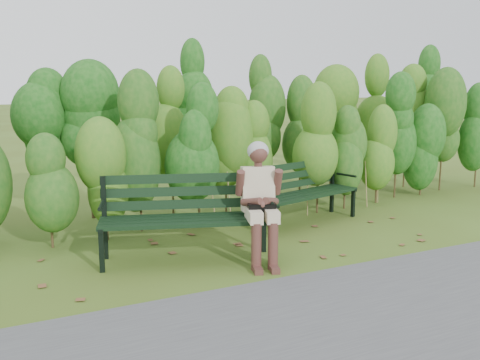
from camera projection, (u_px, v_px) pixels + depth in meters
name	position (u px, v px, depth m)	size (l,w,h in m)	color
ground	(254.00, 250.00, 6.36)	(80.00, 80.00, 0.00)	#47571A
footpath	(385.00, 324.00, 4.42)	(60.00, 2.50, 0.01)	#474749
hedge_band	(191.00, 127.00, 7.77)	(11.04, 1.67, 2.42)	#47381E
leaf_litter	(261.00, 250.00, 6.36)	(5.83, 2.07, 0.01)	brown
bench_left	(186.00, 210.00, 5.96)	(1.90, 1.13, 0.90)	black
bench_right	(302.00, 188.00, 7.51)	(1.68, 0.90, 0.80)	black
seated_woman	(260.00, 194.00, 5.86)	(0.55, 0.77, 1.27)	beige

